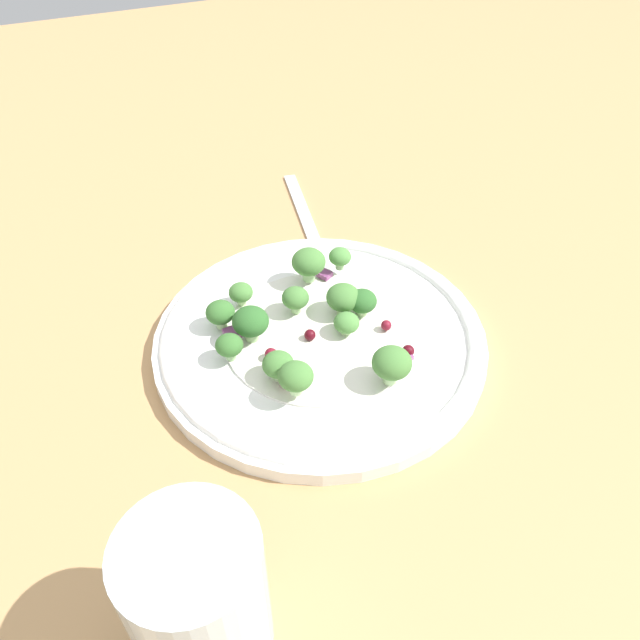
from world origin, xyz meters
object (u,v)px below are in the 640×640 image
Objects in this scene: plate at (320,337)px; fork at (310,228)px; broccoli_floret_1 at (251,322)px; broccoli_floret_0 at (346,323)px; broccoli_floret_2 at (220,313)px; water_glass at (198,598)px.

plate reaches higher than fork.
broccoli_floret_0 is at bearing -18.51° from broccoli_floret_1.
broccoli_floret_0 is 9.87cm from broccoli_floret_2.
broccoli_floret_1 is at bearing -53.83° from broccoli_floret_2.
broccoli_floret_2 is (-6.83, 3.80, 1.86)cm from plate.
water_glass reaches higher than fork.
broccoli_floret_0 is at bearing -25.67° from plate.
broccoli_floret_0 is at bearing 46.98° from water_glass.
plate is at bearing -109.69° from fork.
plate is 2.76× the size of water_glass.
fork is (5.48, 15.30, -0.61)cm from plate.
water_glass is at bearing -133.02° from broccoli_floret_0.
fork is (12.31, 11.51, -2.47)cm from broccoli_floret_2.
broccoli_floret_1 reaches higher than plate.
broccoli_floret_2 is 0.25× the size of water_glass.
broccoli_floret_1 reaches higher than broccoli_floret_2.
plate is at bearing 154.33° from broccoli_floret_0.
water_glass reaches higher than broccoli_floret_0.
broccoli_floret_1 is 1.23× the size of broccoli_floret_2.
broccoli_floret_0 reaches higher than fork.
water_glass reaches higher than broccoli_floret_1.
water_glass reaches higher than plate.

